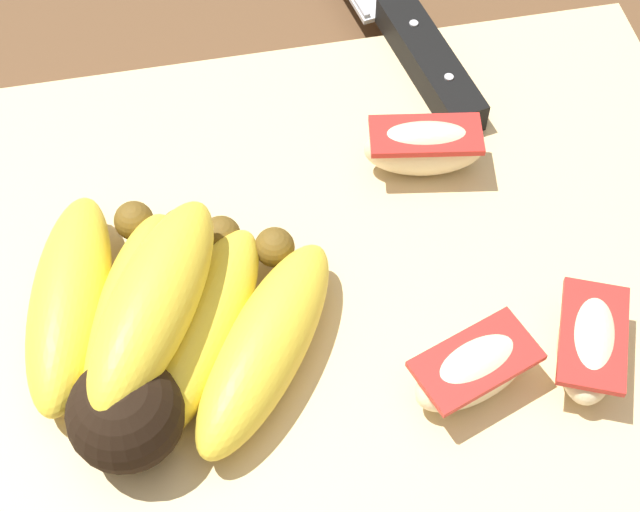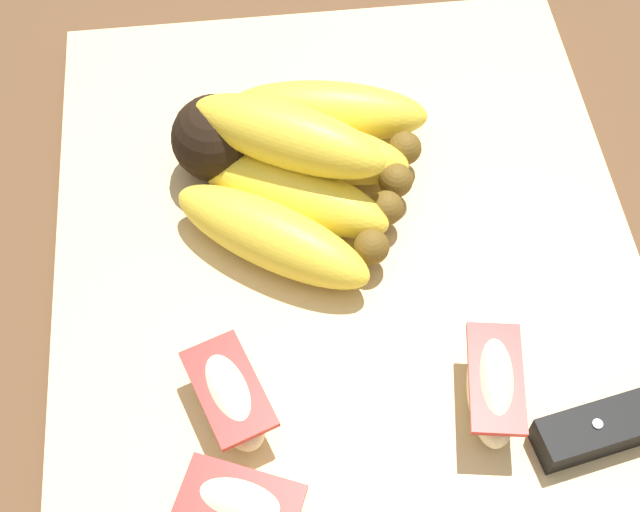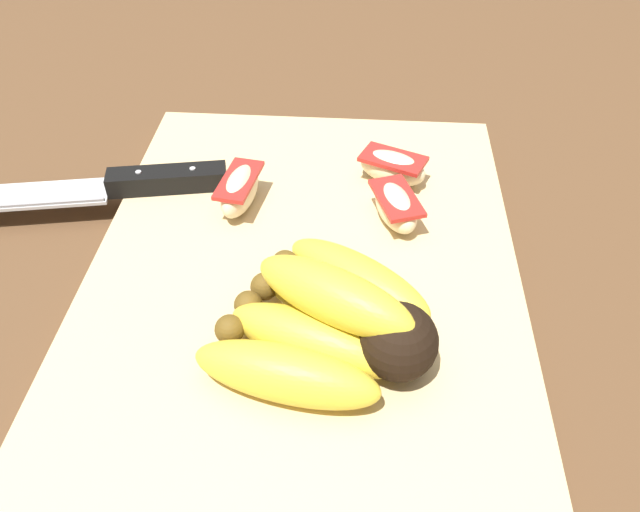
{
  "view_description": "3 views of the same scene",
  "coord_description": "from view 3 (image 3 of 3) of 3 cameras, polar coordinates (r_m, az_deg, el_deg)",
  "views": [
    {
      "loc": [
        0.04,
        0.25,
        0.42
      ],
      "look_at": [
        -0.01,
        -0.0,
        0.03
      ],
      "focal_mm": 54.3,
      "sensor_mm": 36.0,
      "label": 1
    },
    {
      "loc": [
        -0.25,
        0.04,
        0.43
      ],
      "look_at": [
        0.0,
        0.02,
        0.04
      ],
      "focal_mm": 50.32,
      "sensor_mm": 36.0,
      "label": 2
    },
    {
      "loc": [
        0.34,
        0.04,
        0.35
      ],
      "look_at": [
        -0.01,
        0.01,
        0.03
      ],
      "focal_mm": 36.45,
      "sensor_mm": 36.0,
      "label": 3
    }
  ],
  "objects": [
    {
      "name": "banana_bunch",
      "position": [
        0.41,
        1.31,
        -5.71
      ],
      "size": [
        0.16,
        0.16,
        0.06
      ],
      "color": "black",
      "rests_on": "cutting_board"
    },
    {
      "name": "cutting_board",
      "position": [
        0.49,
        -1.42,
        -1.74
      ],
      "size": [
        0.43,
        0.32,
        0.02
      ],
      "primitive_type": "cube",
      "color": "#DBBC84",
      "rests_on": "ground_plane"
    },
    {
      "name": "apple_wedge_middle",
      "position": [
        0.53,
        -7.06,
        5.8
      ],
      "size": [
        0.06,
        0.03,
        0.03
      ],
      "color": "beige",
      "rests_on": "cutting_board"
    },
    {
      "name": "ground_plane",
      "position": [
        0.49,
        -1.48,
        -3.29
      ],
      "size": [
        6.0,
        6.0,
        0.0
      ],
      "primitive_type": "plane",
      "color": "brown"
    },
    {
      "name": "apple_wedge_near",
      "position": [
        0.56,
        6.38,
        7.77
      ],
      "size": [
        0.05,
        0.07,
        0.03
      ],
      "color": "beige",
      "rests_on": "cutting_board"
    },
    {
      "name": "chefs_knife",
      "position": [
        0.58,
        -17.97,
        5.87
      ],
      "size": [
        0.08,
        0.28,
        0.02
      ],
      "color": "silver",
      "rests_on": "cutting_board"
    },
    {
      "name": "apple_wedge_far",
      "position": [
        0.52,
        6.67,
        4.37
      ],
      "size": [
        0.07,
        0.05,
        0.03
      ],
      "color": "beige",
      "rests_on": "cutting_board"
    }
  ]
}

